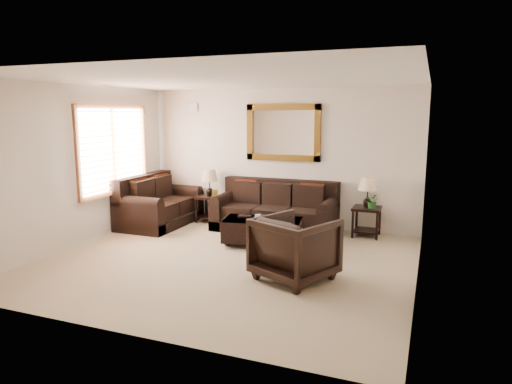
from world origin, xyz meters
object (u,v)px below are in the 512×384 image
at_px(end_table_right, 367,198).
at_px(coffee_table, 263,229).
at_px(sofa, 275,212).
at_px(end_table_left, 210,188).
at_px(loveseat, 158,206).
at_px(armchair, 295,245).

relative_size(end_table_right, coffee_table, 0.76).
distance_m(sofa, end_table_left, 1.54).
bearing_deg(end_table_right, loveseat, -171.69).
relative_size(end_table_left, coffee_table, 0.76).
bearing_deg(end_table_left, coffee_table, -36.91).
relative_size(sofa, coffee_table, 1.62).
bearing_deg(end_table_left, end_table_right, 0.01).
bearing_deg(end_table_left, loveseat, -146.10).
distance_m(coffee_table, armchair, 1.69).
bearing_deg(armchair, sofa, -40.94).
distance_m(loveseat, end_table_left, 1.12).
relative_size(loveseat, armchair, 1.85).
distance_m(loveseat, coffee_table, 2.57).
relative_size(loveseat, end_table_left, 1.61).
height_order(end_table_left, coffee_table, end_table_left).
xyz_separation_m(loveseat, end_table_left, (0.88, 0.59, 0.35)).
bearing_deg(coffee_table, armchair, -64.96).
bearing_deg(sofa, loveseat, -169.80).
bearing_deg(end_table_left, sofa, -6.42).
height_order(end_table_right, coffee_table, end_table_right).
relative_size(coffee_table, armchair, 1.50).
relative_size(sofa, loveseat, 1.31).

